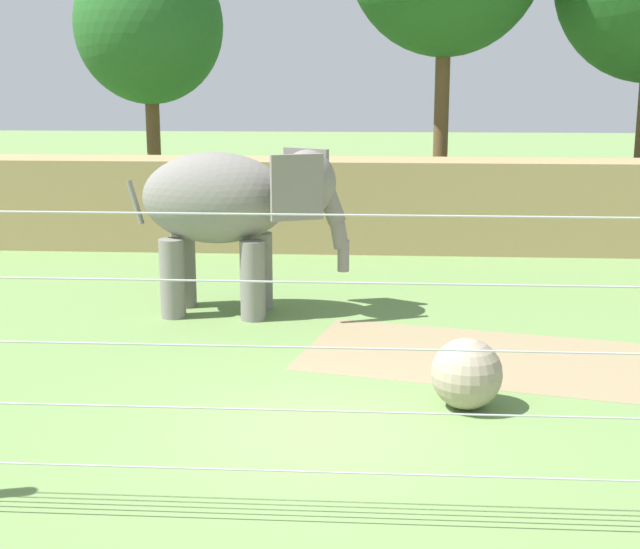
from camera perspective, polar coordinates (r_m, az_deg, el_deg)
The scene contains 7 objects.
ground_plane at distance 11.68m, azimuth -0.16°, elevation -10.05°, with size 120.00×120.00×0.00m, color #6B8E4C.
dirt_patch at distance 14.81m, azimuth 11.61°, elevation -5.30°, with size 6.43×3.06×0.01m, color #937F5B.
embankment_wall at distance 23.37m, azimuth 1.90°, elevation 4.51°, with size 36.00×1.80×2.35m, color tan.
elephant at distance 16.88m, azimuth -5.62°, elevation 4.40°, with size 4.26×1.79×3.15m.
enrichment_ball at distance 12.48m, azimuth 9.36°, elevation -6.28°, with size 0.99×0.99×0.99m, color gray.
cable_fence at distance 8.79m, azimuth -1.26°, elevation -6.05°, with size 11.47×0.22×3.36m.
tree_behind_wall at distance 29.11m, azimuth -10.89°, elevation 15.33°, with size 4.59×4.59×8.38m.
Camera 1 is at (0.73, -10.74, 4.53)m, focal length 50.03 mm.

